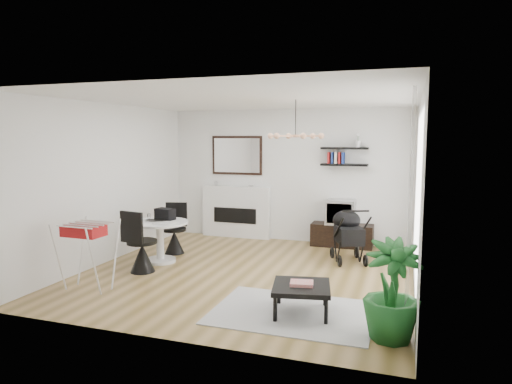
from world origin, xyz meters
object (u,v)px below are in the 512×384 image
(dining_table, at_px, (160,235))
(potted_plant, at_px, (392,290))
(stroller, at_px, (348,237))
(drying_rack, at_px, (87,254))
(crt_tv, at_px, (341,212))
(tv_console, at_px, (342,235))
(fireplace, at_px, (236,205))
(coffee_table, at_px, (301,288))

(dining_table, xyz_separation_m, potted_plant, (3.87, -1.89, 0.07))
(stroller, relative_size, potted_plant, 0.91)
(drying_rack, bearing_deg, potted_plant, -2.42)
(crt_tv, relative_size, drying_rack, 0.57)
(tv_console, relative_size, crt_tv, 2.16)
(tv_console, height_order, potted_plant, potted_plant)
(fireplace, xyz_separation_m, crt_tv, (2.24, -0.14, 0.00))
(tv_console, height_order, coffee_table, tv_console)
(potted_plant, bearing_deg, stroller, 105.63)
(fireplace, xyz_separation_m, tv_console, (2.27, -0.14, -0.46))
(drying_rack, relative_size, potted_plant, 0.90)
(potted_plant, bearing_deg, drying_rack, 175.78)
(crt_tv, distance_m, dining_table, 3.49)
(tv_console, height_order, dining_table, dining_table)
(fireplace, bearing_deg, tv_console, -3.56)
(crt_tv, xyz_separation_m, potted_plant, (1.11, -4.01, -0.15))
(stroller, bearing_deg, drying_rack, -162.55)
(fireplace, relative_size, tv_console, 1.82)
(fireplace, bearing_deg, drying_rack, -100.91)
(fireplace, bearing_deg, stroller, -25.19)
(dining_table, distance_m, stroller, 3.23)
(drying_rack, height_order, stroller, stroller)
(dining_table, bearing_deg, stroller, 19.56)
(tv_console, distance_m, drying_rack, 4.79)
(dining_table, xyz_separation_m, drying_rack, (-0.22, -1.58, 0.04))
(dining_table, height_order, potted_plant, potted_plant)
(crt_tv, bearing_deg, stroller, -74.89)
(dining_table, bearing_deg, potted_plant, -25.96)
(tv_console, bearing_deg, potted_plant, -74.99)
(fireplace, relative_size, drying_rack, 2.26)
(tv_console, bearing_deg, drying_rack, -129.12)
(crt_tv, height_order, stroller, stroller)
(stroller, bearing_deg, tv_console, 81.42)
(stroller, bearing_deg, crt_tv, 83.31)
(stroller, bearing_deg, coffee_table, -116.75)
(coffee_table, bearing_deg, drying_rack, -178.53)
(tv_console, bearing_deg, stroller, -76.77)
(crt_tv, bearing_deg, drying_rack, -128.81)
(fireplace, relative_size, crt_tv, 3.93)
(dining_table, distance_m, coffee_table, 3.20)
(drying_rack, bearing_deg, stroller, 41.05)
(tv_console, distance_m, potted_plant, 4.16)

